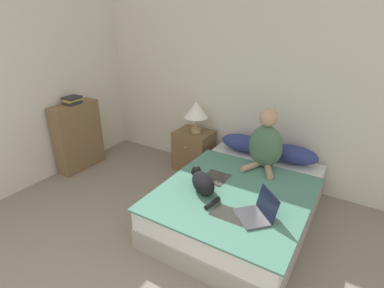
# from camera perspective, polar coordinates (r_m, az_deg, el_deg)

# --- Properties ---
(wall_back) EXTENTS (5.40, 0.05, 2.55)m
(wall_back) POSITION_cam_1_polar(r_m,az_deg,el_deg) (3.92, 10.63, 11.48)
(wall_back) COLOR beige
(wall_back) RESTS_ON ground_plane
(wall_side) EXTENTS (0.05, 4.51, 2.55)m
(wall_side) POSITION_cam_1_polar(r_m,az_deg,el_deg) (4.10, -31.51, 8.96)
(wall_side) COLOR beige
(wall_side) RESTS_ON ground_plane
(bed) EXTENTS (1.43, 1.91, 0.44)m
(bed) POSITION_cam_1_polar(r_m,az_deg,el_deg) (3.31, 9.09, -10.90)
(bed) COLOR #9E998E
(bed) RESTS_ON ground_plane
(pillow_near) EXTENTS (0.59, 0.28, 0.21)m
(pillow_near) POSITION_cam_1_polar(r_m,az_deg,el_deg) (3.90, 9.78, 0.18)
(pillow_near) COLOR navy
(pillow_near) RESTS_ON bed
(pillow_far) EXTENTS (0.59, 0.28, 0.21)m
(pillow_far) POSITION_cam_1_polar(r_m,az_deg,el_deg) (3.74, 18.64, -1.84)
(pillow_far) COLOR navy
(pillow_far) RESTS_ON bed
(person_sitting) EXTENTS (0.39, 0.38, 0.70)m
(person_sitting) POSITION_cam_1_polar(r_m,az_deg,el_deg) (3.45, 13.84, 0.09)
(person_sitting) COLOR #476B4C
(person_sitting) RESTS_ON bed
(cat_tabby) EXTENTS (0.44, 0.45, 0.19)m
(cat_tabby) POSITION_cam_1_polar(r_m,az_deg,el_deg) (2.99, 2.02, -7.31)
(cat_tabby) COLOR black
(cat_tabby) RESTS_ON bed
(laptop_open) EXTENTS (0.41, 0.41, 0.24)m
(laptop_open) POSITION_cam_1_polar(r_m,az_deg,el_deg) (2.72, 12.35, -12.62)
(laptop_open) COLOR #424247
(laptop_open) RESTS_ON bed
(nightstand) EXTENTS (0.50, 0.43, 0.57)m
(nightstand) POSITION_cam_1_polar(r_m,az_deg,el_deg) (4.26, 0.33, -1.18)
(nightstand) COLOR brown
(nightstand) RESTS_ON ground_plane
(table_lamp) EXTENTS (0.32, 0.32, 0.44)m
(table_lamp) POSITION_cam_1_polar(r_m,az_deg,el_deg) (4.02, 0.80, 6.43)
(table_lamp) COLOR tan
(table_lamp) RESTS_ON nightstand
(bookshelf) EXTENTS (0.24, 0.67, 0.95)m
(bookshelf) POSITION_cam_1_polar(r_m,az_deg,el_deg) (4.53, -20.87, 1.36)
(bookshelf) COLOR brown
(bookshelf) RESTS_ON ground_plane
(book_stack_top) EXTENTS (0.19, 0.23, 0.10)m
(book_stack_top) POSITION_cam_1_polar(r_m,az_deg,el_deg) (4.37, -21.81, 7.77)
(book_stack_top) COLOR #2D2D33
(book_stack_top) RESTS_ON bookshelf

